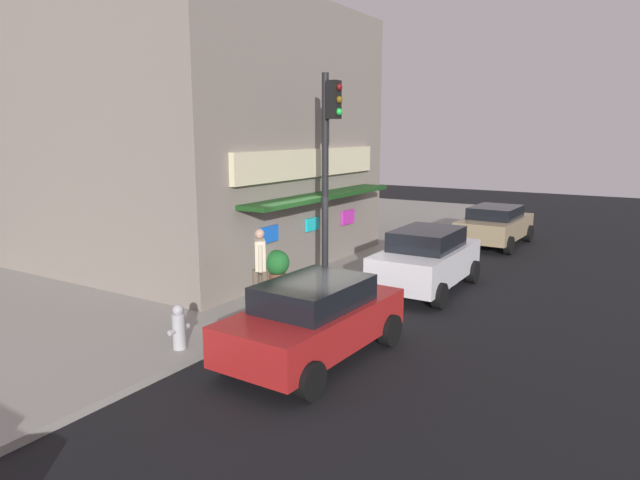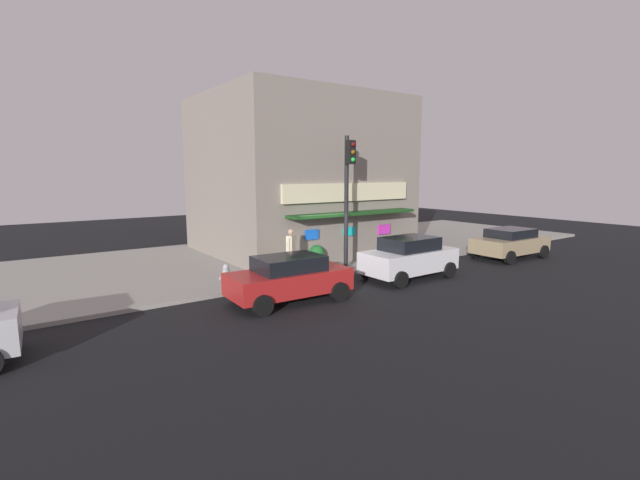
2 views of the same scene
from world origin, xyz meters
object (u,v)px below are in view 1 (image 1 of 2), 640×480
(potted_plant_by_doorway, at_px, (277,266))
(parked_car_red, at_px, (314,319))
(fire_hydrant, at_px, (179,327))
(parked_car_white, at_px, (426,259))
(traffic_light, at_px, (328,153))
(trash_can, at_px, (234,280))
(parked_car_tan, at_px, (495,225))
(pedestrian, at_px, (260,264))

(potted_plant_by_doorway, height_order, parked_car_red, parked_car_red)
(fire_hydrant, xyz_separation_m, parked_car_white, (6.75, -2.30, 0.30))
(traffic_light, distance_m, trash_can, 4.06)
(fire_hydrant, height_order, parked_car_tan, parked_car_tan)
(parked_car_white, bearing_deg, parked_car_red, 179.57)
(parked_car_white, height_order, parked_car_tan, parked_car_white)
(trash_can, distance_m, parked_car_white, 5.10)
(traffic_light, height_order, potted_plant_by_doorway, traffic_light)
(traffic_light, bearing_deg, parked_car_tan, -14.52)
(potted_plant_by_doorway, bearing_deg, parked_car_red, -135.73)
(parked_car_tan, bearing_deg, parked_car_white, -179.42)
(trash_can, bearing_deg, parked_car_white, -48.35)
(trash_can, xyz_separation_m, potted_plant_by_doorway, (1.28, -0.41, 0.15))
(trash_can, xyz_separation_m, pedestrian, (-0.55, -1.27, 0.67))
(trash_can, xyz_separation_m, parked_car_red, (-2.16, -3.76, 0.27))
(traffic_light, bearing_deg, parked_car_red, -152.22)
(fire_hydrant, distance_m, potted_plant_by_doorway, 4.78)
(pedestrian, xyz_separation_m, parked_car_white, (3.93, -2.53, -0.33))
(fire_hydrant, bearing_deg, parked_car_red, -61.77)
(parked_car_white, bearing_deg, traffic_light, 119.98)
(trash_can, height_order, parked_car_tan, parked_car_tan)
(parked_car_tan, distance_m, parked_car_red, 12.71)
(parked_car_tan, bearing_deg, parked_car_red, -179.86)
(parked_car_white, bearing_deg, pedestrian, 147.21)
(parked_car_white, bearing_deg, fire_hydrant, 161.20)
(potted_plant_by_doorway, bearing_deg, parked_car_white, -58.21)
(traffic_light, relative_size, fire_hydrant, 6.36)
(trash_can, height_order, potted_plant_by_doorway, potted_plant_by_doorway)
(trash_can, bearing_deg, parked_car_red, -119.88)
(parked_car_white, distance_m, parked_car_red, 5.54)
(fire_hydrant, bearing_deg, parked_car_white, -18.80)
(traffic_light, height_order, fire_hydrant, traffic_light)
(traffic_light, relative_size, parked_car_white, 1.39)
(pedestrian, distance_m, parked_car_red, 2.99)
(parked_car_white, distance_m, parked_car_tan, 7.17)
(pedestrian, height_order, parked_car_white, pedestrian)
(potted_plant_by_doorway, relative_size, parked_car_red, 0.24)
(parked_car_tan, bearing_deg, traffic_light, 165.48)
(potted_plant_by_doorway, distance_m, parked_car_white, 4.00)
(fire_hydrant, relative_size, parked_car_white, 0.22)
(potted_plant_by_doorway, xyz_separation_m, parked_car_tan, (9.28, -3.32, 0.10))
(traffic_light, height_order, parked_car_tan, traffic_light)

